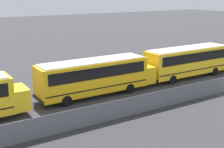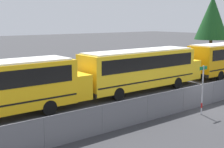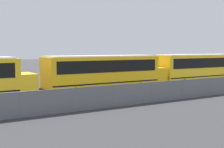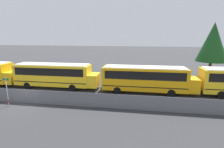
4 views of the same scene
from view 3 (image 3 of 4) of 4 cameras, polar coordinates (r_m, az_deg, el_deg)
name	(u,v)px [view 3 (image 3 of 4)]	position (r m, az deg, el deg)	size (l,w,h in m)	color
school_bus_2	(105,71)	(26.35, -1.25, 0.50)	(11.43, 2.56, 3.26)	yellow
school_bus_3	(199,67)	(33.97, 15.67, 1.24)	(11.43, 2.56, 3.26)	yellow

